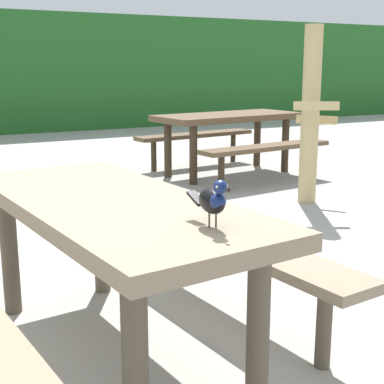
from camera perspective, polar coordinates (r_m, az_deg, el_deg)
name	(u,v)px	position (r m, az deg, el deg)	size (l,w,h in m)	color
ground_plane	(39,348)	(2.88, -15.21, -14.93)	(60.00, 60.00, 0.00)	#A3A099
picnic_table_foreground	(112,238)	(2.57, -8.07, -4.59)	(1.84, 1.87, 0.74)	#84725B
bird_grackle	(213,200)	(2.02, 2.15, -0.80)	(0.07, 0.29, 0.18)	black
picnic_table_mid_left	(228,129)	(6.91, 3.68, 6.35)	(1.89, 1.86, 0.74)	brown
stalk_post_right_side	(310,116)	(5.53, 11.86, 7.51)	(0.65, 0.66, 1.68)	tan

